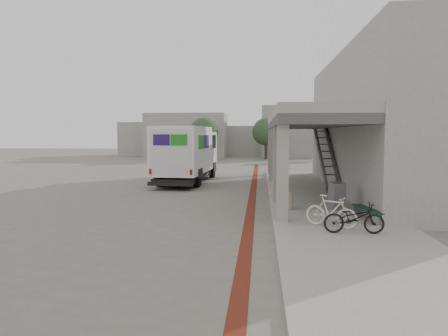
# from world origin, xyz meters

# --- Properties ---
(ground) EXTENTS (120.00, 120.00, 0.00)m
(ground) POSITION_xyz_m (0.00, 0.00, 0.00)
(ground) COLOR #655F56
(ground) RESTS_ON ground
(bike_lane_stripe) EXTENTS (0.35, 40.00, 0.01)m
(bike_lane_stripe) POSITION_xyz_m (1.00, 2.00, 0.01)
(bike_lane_stripe) COLOR #5E2012
(bike_lane_stripe) RESTS_ON ground
(sidewalk) EXTENTS (4.40, 28.00, 0.12)m
(sidewalk) POSITION_xyz_m (4.00, 0.00, 0.06)
(sidewalk) COLOR gray
(sidewalk) RESTS_ON ground
(transit_building) EXTENTS (7.60, 17.00, 7.00)m
(transit_building) POSITION_xyz_m (6.83, 4.50, 3.40)
(transit_building) COLOR gray
(transit_building) RESTS_ON ground
(distant_backdrop) EXTENTS (28.00, 10.00, 6.50)m
(distant_backdrop) POSITION_xyz_m (-2.84, 35.89, 2.70)
(distant_backdrop) COLOR gray
(distant_backdrop) RESTS_ON ground
(tree_left) EXTENTS (3.20, 3.20, 4.80)m
(tree_left) POSITION_xyz_m (-5.00, 28.00, 3.18)
(tree_left) COLOR #38281C
(tree_left) RESTS_ON ground
(tree_mid) EXTENTS (3.20, 3.20, 4.80)m
(tree_mid) POSITION_xyz_m (2.00, 30.00, 3.18)
(tree_mid) COLOR #38281C
(tree_mid) RESTS_ON ground
(tree_right) EXTENTS (3.20, 3.20, 4.80)m
(tree_right) POSITION_xyz_m (10.00, 29.00, 3.18)
(tree_right) COLOR #38281C
(tree_right) RESTS_ON ground
(fedex_truck) EXTENTS (2.92, 8.16, 3.43)m
(fedex_truck) POSITION_xyz_m (-3.16, 7.59, 1.83)
(fedex_truck) COLOR black
(fedex_truck) RESTS_ON ground
(bench) EXTENTS (0.68, 1.77, 0.41)m
(bench) POSITION_xyz_m (4.94, -3.19, 0.41)
(bench) COLOR slate
(bench) RESTS_ON sidewalk
(bollard_near) EXTENTS (0.45, 0.45, 0.67)m
(bollard_near) POSITION_xyz_m (2.44, -1.32, 0.45)
(bollard_near) COLOR tan
(bollard_near) RESTS_ON sidewalk
(bollard_far) EXTENTS (0.41, 0.41, 0.61)m
(bollard_far) POSITION_xyz_m (2.10, 3.01, 0.42)
(bollard_far) COLOR tan
(bollard_far) RESTS_ON sidewalk
(utility_cabinet) EXTENTS (0.58, 0.70, 1.03)m
(utility_cabinet) POSITION_xyz_m (4.30, -1.28, 0.64)
(utility_cabinet) COLOR gray
(utility_cabinet) RESTS_ON sidewalk
(bicycle_black) EXTENTS (1.74, 0.61, 0.91)m
(bicycle_black) POSITION_xyz_m (4.10, -5.02, 0.58)
(bicycle_black) COLOR black
(bicycle_black) RESTS_ON sidewalk
(bicycle_cream) EXTENTS (1.67, 1.27, 1.00)m
(bicycle_cream) POSITION_xyz_m (3.56, -4.30, 0.62)
(bicycle_cream) COLOR silver
(bicycle_cream) RESTS_ON sidewalk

